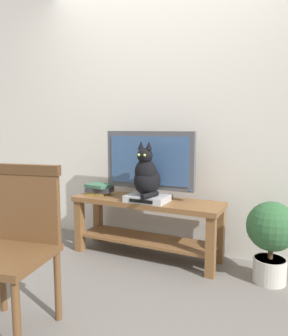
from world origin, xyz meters
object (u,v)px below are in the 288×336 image
tv (149,163)px  cat (147,176)px  media_box (147,198)px  book_stack (99,189)px  potted_plant (271,235)px  tv_stand (146,217)px  wooden_chair (16,236)px

tv → cat: (0.04, -0.15, -0.08)m
tv → cat: tv is taller
tv → media_box: bearing=-72.1°
cat → book_stack: (-0.54, 0.09, -0.17)m
cat → potted_plant: (0.99, 0.06, -0.38)m
tv_stand → wooden_chair: (-0.23, -1.23, 0.17)m
cat → tv_stand: bearing=115.6°
cat → media_box: bearing=94.3°
tv → potted_plant: tv is taller
wooden_chair → book_stack: wooden_chair is taller
tv_stand → tv: tv is taller
media_box → book_stack: size_ratio=1.38×
tv → tv_stand: bearing=-90.0°
tv_stand → tv: bearing=90.0°
tv → book_stack: size_ratio=3.27×
cat → potted_plant: 1.06m
tv_stand → cat: cat is taller
book_stack → potted_plant: book_stack is taller
media_box → wooden_chair: wooden_chair is taller
tv_stand → book_stack: (-0.49, -0.00, 0.21)m
book_stack → potted_plant: 1.54m
cat → book_stack: size_ratio=1.81×
tv_stand → cat: (0.05, -0.09, 0.38)m
tv_stand → tv: size_ratio=1.60×
cat → book_stack: bearing=170.4°
tv_stand → wooden_chair: bearing=-100.4°
tv → wooden_chair: tv is taller
media_box → cat: bearing=-85.7°
tv_stand → media_box: media_box is taller
tv_stand → tv: (0.00, 0.06, 0.47)m
tv_stand → book_stack: 0.53m
book_stack → cat: bearing=-9.6°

